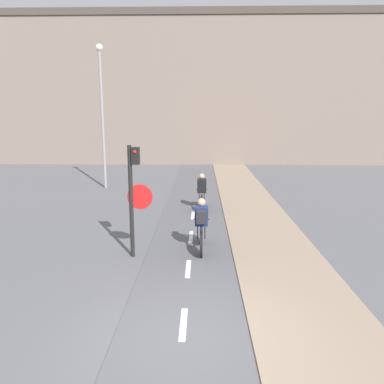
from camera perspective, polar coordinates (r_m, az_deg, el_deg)
ground_plane at (r=6.81m, az=-1.55°, el=-21.78°), size 120.00×120.00×0.00m
bike_lane at (r=6.80m, az=-1.54°, el=-21.70°), size 2.36×60.00×0.02m
sidewalk_strip at (r=7.09m, az=19.45°, el=-20.76°), size 2.40×60.00×0.05m
building_row_background at (r=30.95m, az=0.91°, el=15.14°), size 60.00×5.20×11.22m
traffic_light_pole at (r=9.86m, az=-8.84°, el=0.48°), size 0.67×0.25×2.99m
street_lamp_far at (r=19.73m, az=-13.58°, el=13.05°), size 0.36×0.36×7.13m
cyclist_near at (r=10.42m, az=1.43°, el=-5.25°), size 0.46×1.69×1.51m
cyclist_far at (r=14.95m, az=1.50°, el=-0.23°), size 0.46×1.62×1.48m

